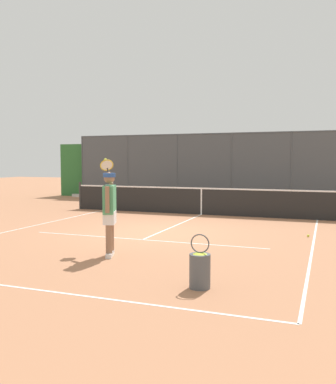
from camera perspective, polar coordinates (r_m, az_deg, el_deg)
name	(u,v)px	position (r m, az deg, el deg)	size (l,w,h in m)	color
ground_plane	(161,232)	(11.39, -1.02, -5.43)	(60.00, 60.00, 0.00)	#B27551
court_line_markings	(137,242)	(10.05, -4.16, -6.73)	(7.85, 9.33, 0.01)	white
fence_backdrop	(234,172)	(20.35, 8.93, 2.74)	(18.97, 1.37, 3.20)	#474C51
tennis_net	(201,201)	(15.01, 4.54, -1.19)	(10.09, 0.09, 1.07)	#2D2D2D
tennis_player	(110,207)	(8.52, -7.91, -2.06)	(0.82, 1.24, 1.97)	silver
tennis_ball_mid_court	(308,236)	(11.24, 18.43, -5.62)	(0.07, 0.07, 0.07)	#D6E042
ball_basket	(200,269)	(6.46, 4.33, -10.28)	(0.32, 0.32, 0.83)	#4C5156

